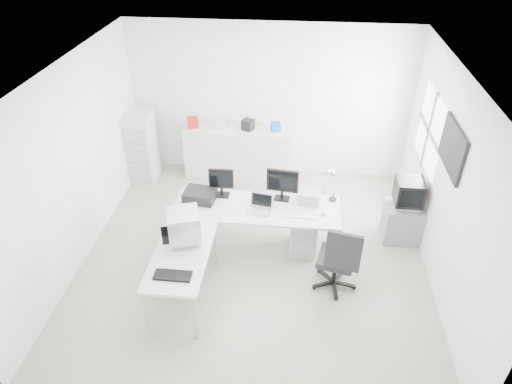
# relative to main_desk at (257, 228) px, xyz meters

# --- Properties ---
(floor) EXTENTS (5.00, 5.00, 0.01)m
(floor) POSITION_rel_main_desk_xyz_m (-0.01, -0.18, -0.38)
(floor) COLOR beige
(floor) RESTS_ON ground
(ceiling) EXTENTS (5.00, 5.00, 0.01)m
(ceiling) POSITION_rel_main_desk_xyz_m (-0.01, -0.18, 2.42)
(ceiling) COLOR white
(ceiling) RESTS_ON back_wall
(back_wall) EXTENTS (5.00, 0.02, 2.80)m
(back_wall) POSITION_rel_main_desk_xyz_m (-0.01, 2.32, 1.02)
(back_wall) COLOR white
(back_wall) RESTS_ON floor
(left_wall) EXTENTS (0.02, 5.00, 2.80)m
(left_wall) POSITION_rel_main_desk_xyz_m (-2.51, -0.18, 1.02)
(left_wall) COLOR white
(left_wall) RESTS_ON floor
(right_wall) EXTENTS (0.02, 5.00, 2.80)m
(right_wall) POSITION_rel_main_desk_xyz_m (2.49, -0.18, 1.02)
(right_wall) COLOR white
(right_wall) RESTS_ON floor
(window) EXTENTS (0.02, 1.20, 1.10)m
(window) POSITION_rel_main_desk_xyz_m (2.47, 1.02, 1.23)
(window) COLOR white
(window) RESTS_ON right_wall
(wall_picture) EXTENTS (0.04, 0.90, 0.60)m
(wall_picture) POSITION_rel_main_desk_xyz_m (2.46, -0.08, 1.52)
(wall_picture) COLOR black
(wall_picture) RESTS_ON right_wall
(main_desk) EXTENTS (2.40, 0.80, 0.75)m
(main_desk) POSITION_rel_main_desk_xyz_m (0.00, 0.00, 0.00)
(main_desk) COLOR silver
(main_desk) RESTS_ON floor
(side_desk) EXTENTS (0.70, 1.40, 0.75)m
(side_desk) POSITION_rel_main_desk_xyz_m (-0.85, -1.10, 0.00)
(side_desk) COLOR silver
(side_desk) RESTS_ON floor
(drawer_pedestal) EXTENTS (0.40, 0.50, 0.60)m
(drawer_pedestal) POSITION_rel_main_desk_xyz_m (0.70, 0.05, -0.08)
(drawer_pedestal) COLOR silver
(drawer_pedestal) RESTS_ON floor
(inkjet_printer) EXTENTS (0.48, 0.40, 0.16)m
(inkjet_printer) POSITION_rel_main_desk_xyz_m (-0.85, 0.10, 0.45)
(inkjet_printer) COLOR black
(inkjet_printer) RESTS_ON main_desk
(lcd_monitor_small) EXTENTS (0.37, 0.21, 0.46)m
(lcd_monitor_small) POSITION_rel_main_desk_xyz_m (-0.55, 0.25, 0.60)
(lcd_monitor_small) COLOR black
(lcd_monitor_small) RESTS_ON main_desk
(lcd_monitor_large) EXTENTS (0.48, 0.24, 0.48)m
(lcd_monitor_large) POSITION_rel_main_desk_xyz_m (0.35, 0.25, 0.62)
(lcd_monitor_large) COLOR black
(lcd_monitor_large) RESTS_ON main_desk
(laptop) EXTENTS (0.38, 0.39, 0.22)m
(laptop) POSITION_rel_main_desk_xyz_m (0.05, -0.10, 0.48)
(laptop) COLOR #B7B7BA
(laptop) RESTS_ON main_desk
(white_keyboard) EXTENTS (0.41, 0.16, 0.02)m
(white_keyboard) POSITION_rel_main_desk_xyz_m (0.65, -0.15, 0.38)
(white_keyboard) COLOR silver
(white_keyboard) RESTS_ON main_desk
(white_mouse) EXTENTS (0.06, 0.06, 0.06)m
(white_mouse) POSITION_rel_main_desk_xyz_m (0.95, -0.10, 0.41)
(white_mouse) COLOR silver
(white_mouse) RESTS_ON main_desk
(laser_printer) EXTENTS (0.35, 0.31, 0.18)m
(laser_printer) POSITION_rel_main_desk_xyz_m (0.75, 0.22, 0.47)
(laser_printer) COLOR #A3A3A3
(laser_printer) RESTS_ON main_desk
(desk_lamp) EXTENTS (0.21, 0.21, 0.52)m
(desk_lamp) POSITION_rel_main_desk_xyz_m (1.10, 0.30, 0.63)
(desk_lamp) COLOR silver
(desk_lamp) RESTS_ON main_desk
(crt_monitor) EXTENTS (0.52, 0.52, 0.47)m
(crt_monitor) POSITION_rel_main_desk_xyz_m (-0.85, -0.85, 0.61)
(crt_monitor) COLOR #B7B7BA
(crt_monitor) RESTS_ON side_desk
(black_keyboard) EXTENTS (0.45, 0.18, 0.03)m
(black_keyboard) POSITION_rel_main_desk_xyz_m (-0.85, -1.50, 0.39)
(black_keyboard) COLOR black
(black_keyboard) RESTS_ON side_desk
(office_chair) EXTENTS (0.74, 0.74, 1.07)m
(office_chair) POSITION_rel_main_desk_xyz_m (1.14, -0.68, 0.16)
(office_chair) COLOR #292C2F
(office_chair) RESTS_ON floor
(tv_cabinet) EXTENTS (0.56, 0.46, 0.61)m
(tv_cabinet) POSITION_rel_main_desk_xyz_m (2.21, 0.44, -0.07)
(tv_cabinet) COLOR gray
(tv_cabinet) RESTS_ON floor
(crt_tv) EXTENTS (0.50, 0.48, 0.45)m
(crt_tv) POSITION_rel_main_desk_xyz_m (2.21, 0.44, 0.46)
(crt_tv) COLOR black
(crt_tv) RESTS_ON tv_cabinet
(sideboard) EXTENTS (1.93, 0.48, 0.97)m
(sideboard) POSITION_rel_main_desk_xyz_m (-0.57, 2.06, 0.11)
(sideboard) COLOR silver
(sideboard) RESTS_ON floor
(clutter_box_a) EXTENTS (0.23, 0.21, 0.18)m
(clutter_box_a) POSITION_rel_main_desk_xyz_m (-1.37, 2.06, 0.68)
(clutter_box_a) COLOR red
(clutter_box_a) RESTS_ON sideboard
(clutter_box_b) EXTENTS (0.16, 0.14, 0.16)m
(clutter_box_b) POSITION_rel_main_desk_xyz_m (-0.87, 2.06, 0.67)
(clutter_box_b) COLOR silver
(clutter_box_b) RESTS_ON sideboard
(clutter_box_c) EXTENTS (0.24, 0.23, 0.19)m
(clutter_box_c) POSITION_rel_main_desk_xyz_m (-0.37, 2.06, 0.68)
(clutter_box_c) COLOR black
(clutter_box_c) RESTS_ON sideboard
(clutter_box_d) EXTENTS (0.19, 0.18, 0.16)m
(clutter_box_d) POSITION_rel_main_desk_xyz_m (0.13, 2.06, 0.67)
(clutter_box_d) COLOR blue
(clutter_box_d) RESTS_ON sideboard
(clutter_bottle) EXTENTS (0.07, 0.07, 0.22)m
(clutter_bottle) POSITION_rel_main_desk_xyz_m (-1.67, 2.10, 0.70)
(clutter_bottle) COLOR silver
(clutter_bottle) RESTS_ON sideboard
(filing_cabinet) EXTENTS (0.46, 0.55, 1.31)m
(filing_cabinet) POSITION_rel_main_desk_xyz_m (-2.29, 1.79, 0.28)
(filing_cabinet) COLOR silver
(filing_cabinet) RESTS_ON floor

